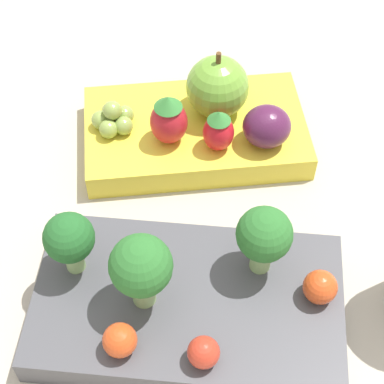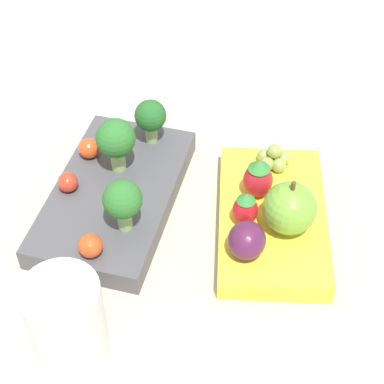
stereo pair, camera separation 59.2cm
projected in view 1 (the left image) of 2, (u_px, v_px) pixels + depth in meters
name	position (u px, v px, depth m)	size (l,w,h in m)	color
ground_plane	(203.00, 216.00, 0.52)	(4.00, 4.00, 0.00)	#BCB29E
bento_box_savoury	(188.00, 306.00, 0.45)	(0.22, 0.14, 0.03)	#4C4C51
bento_box_fruit	(195.00, 132.00, 0.56)	(0.20, 0.13, 0.02)	yellow
broccoli_floret_0	(264.00, 236.00, 0.43)	(0.04, 0.04, 0.06)	#93B770
broccoli_floret_1	(141.00, 268.00, 0.41)	(0.04, 0.04, 0.06)	#93B770
broccoli_floret_2	(69.00, 239.00, 0.43)	(0.04, 0.04, 0.05)	#93B770
cherry_tomato_0	(320.00, 287.00, 0.43)	(0.02, 0.02, 0.02)	#DB4C1E
cherry_tomato_1	(203.00, 352.00, 0.41)	(0.02, 0.02, 0.02)	red
cherry_tomato_2	(120.00, 340.00, 0.41)	(0.02, 0.02, 0.02)	#DB4C1E
apple	(217.00, 87.00, 0.54)	(0.05, 0.05, 0.06)	#70A838
strawberry_0	(219.00, 130.00, 0.52)	(0.03, 0.03, 0.04)	red
strawberry_1	(169.00, 119.00, 0.52)	(0.03, 0.03, 0.05)	red
plum	(267.00, 126.00, 0.52)	(0.04, 0.04, 0.04)	#511E42
grape_cluster	(113.00, 118.00, 0.54)	(0.04, 0.04, 0.03)	#8EA84C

